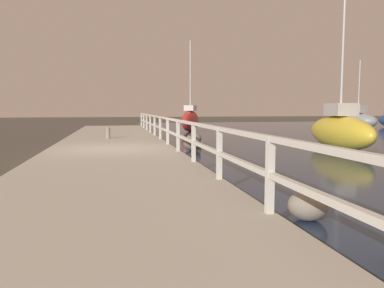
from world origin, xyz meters
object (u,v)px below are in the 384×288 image
at_px(mooring_bollard, 108,133).
at_px(sailboat_red, 190,120).
at_px(sailboat_yellow, 340,131).
at_px(sailboat_gray, 358,120).

height_order(mooring_bollard, sailboat_red, sailboat_red).
xyz_separation_m(sailboat_yellow, sailboat_gray, (10.04, 12.95, 0.00)).
bearing_deg(sailboat_red, mooring_bollard, -100.01).
distance_m(sailboat_yellow, sailboat_gray, 16.38).
bearing_deg(mooring_bollard, sailboat_red, 55.97).
bearing_deg(sailboat_gray, mooring_bollard, -178.77).
bearing_deg(mooring_bollard, sailboat_gray, 24.07).
bearing_deg(sailboat_red, sailboat_gray, 25.29).
relative_size(sailboat_yellow, sailboat_red, 0.94).
bearing_deg(sailboat_gray, sailboat_yellow, -150.62).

